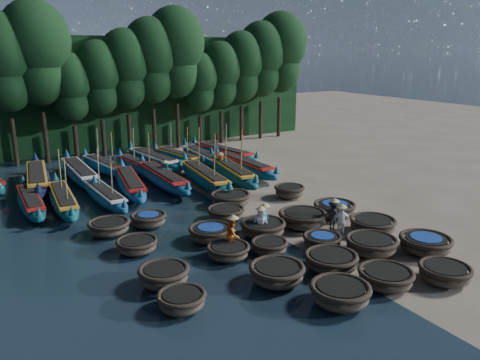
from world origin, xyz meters
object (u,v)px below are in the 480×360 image
coracle_17 (263,228)px  coracle_6 (277,273)px  coracle_7 (331,261)px  fisherman_6 (220,163)px  coracle_4 (445,273)px  coracle_5 (182,300)px  long_boat_6 (204,177)px  long_boat_10 (37,179)px  coracle_15 (137,245)px  long_boat_4 (130,184)px  fisherman_5 (166,172)px  coracle_14 (373,225)px  long_boat_1 (31,202)px  coracle_24 (289,191)px  coracle_23 (230,199)px  coracle_11 (228,251)px  coracle_12 (269,247)px  long_boat_11 (80,173)px  coracle_13 (322,241)px  long_boat_16 (203,157)px  coracle_3 (386,277)px  fisherman_0 (261,222)px  coracle_2 (340,294)px  long_boat_14 (154,160)px  coracle_16 (211,233)px  long_boat_3 (104,195)px  long_boat_7 (231,172)px  fisherman_2 (233,234)px  coracle_20 (109,227)px  fisherman_3 (334,214)px  coracle_9 (425,244)px  long_boat_2 (63,200)px  long_boat_12 (104,166)px  fisherman_1 (265,218)px  long_boat_13 (140,167)px  long_boat_17 (223,153)px  coracle_10 (164,275)px  coracle_8 (371,245)px  coracle_18 (303,218)px  long_boat_15 (178,157)px  long_boat_8 (244,166)px  fisherman_4 (341,220)px  coracle_22 (226,213)px

coracle_17 → coracle_6: bearing=-117.2°
coracle_7 → fisherman_6: 16.26m
coracle_4 → coracle_5: bearing=160.2°
long_boat_6 → long_boat_10: (-9.66, 5.30, 0.01)m
coracle_15 → long_boat_4: bearing=73.1°
fisherman_5 → coracle_14: bearing=95.2°
long_boat_1 → coracle_7: bearing=-56.0°
coracle_17 → coracle_24: bearing=41.6°
coracle_23 → coracle_11: bearing=-120.8°
coracle_7 → coracle_17: 4.47m
coracle_12 → coracle_15: 5.94m
coracle_5 → long_boat_11: size_ratio=0.20×
coracle_13 → long_boat_16: (2.82, 17.55, 0.17)m
coracle_3 → coracle_17: bearing=100.6°
fisherman_0 → coracle_15: bearing=-153.9°
coracle_2 → long_boat_14: 22.97m
coracle_15 → long_boat_10: long_boat_10 is taller
long_boat_1 → long_boat_6: bearing=-2.5°
coracle_16 → coracle_17: size_ratio=1.04×
coracle_7 → long_boat_3: (-5.53, 13.66, 0.07)m
long_boat_7 → fisherman_2: (-6.08, -10.63, 0.30)m
coracle_20 → long_boat_4: bearing=63.2°
long_boat_10 → fisherman_3: size_ratio=5.03×
coracle_9 → long_boat_2: long_boat_2 is taller
coracle_12 → long_boat_12: 18.41m
long_boat_16 → fisherman_1: fisherman_1 is taller
coracle_11 → long_boat_1: long_boat_1 is taller
long_boat_13 → long_boat_17: bearing=0.8°
coracle_7 → long_boat_13: 19.17m
coracle_10 → long_boat_14: long_boat_14 is taller
coracle_6 → long_boat_13: size_ratio=0.34×
long_boat_6 → long_boat_13: size_ratio=1.15×
coracle_12 → coracle_24: bearing=47.0°
coracle_20 → long_boat_2: bearing=101.9°
coracle_24 → long_boat_13: size_ratio=0.26×
coracle_11 → fisherman_5: bearing=79.5°
coracle_9 → long_boat_13: 20.92m
coracle_8 → long_boat_6: 13.68m
coracle_14 → coracle_17: size_ratio=1.04×
coracle_18 → long_boat_2: 13.64m
coracle_13 → fisherman_1: 3.08m
coracle_8 → long_boat_15: (-0.21, 20.67, 0.05)m
long_boat_2 → long_boat_8: bearing=10.8°
coracle_8 → fisherman_4: 2.17m
coracle_17 → coracle_24: 6.59m
coracle_22 → fisherman_3: 5.69m
long_boat_17 → fisherman_1: (-6.25, -15.36, 0.32)m
coracle_20 → long_boat_14: bearing=59.9°
long_boat_12 → long_boat_13: long_boat_13 is taller
long_boat_1 → long_boat_10: bearing=78.2°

